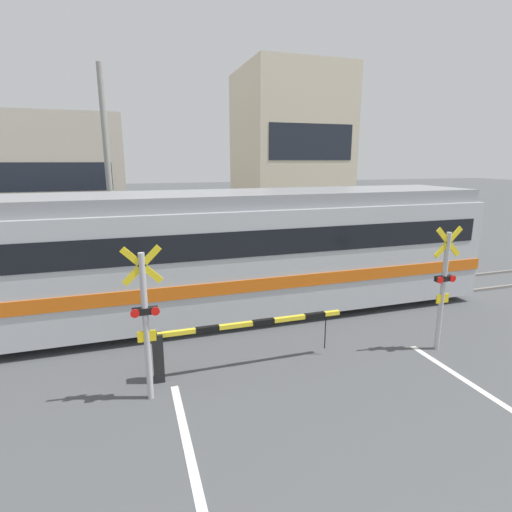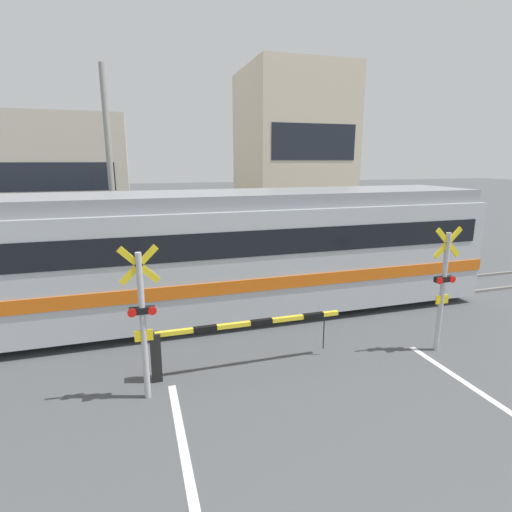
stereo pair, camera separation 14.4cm
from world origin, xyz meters
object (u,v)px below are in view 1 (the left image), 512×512
Objects in this scene: commuter_train at (160,255)px; crossing_barrier_near at (214,338)px; pedestrian at (219,244)px; crossing_signal_left at (145,318)px; crossing_signal_right at (444,284)px; crossing_barrier_far at (277,255)px.

crossing_barrier_near is at bearing -76.89° from commuter_train.
crossing_barrier_near is 2.47× the size of pedestrian.
commuter_train is at bearing 81.23° from crossing_signal_left.
crossing_signal_right is at bearing -6.18° from crossing_barrier_near.
crossing_signal_right is at bearing -79.29° from crossing_barrier_far.
commuter_train is at bearing -117.68° from pedestrian.
pedestrian is at bearing 133.13° from crossing_barrier_far.
crossing_barrier_near is at bearing -103.31° from pedestrian.
crossing_barrier_far is 1.41× the size of crossing_signal_left.
crossing_signal_right is at bearing 0.00° from crossing_signal_left.
crossing_signal_left is at bearing 180.00° from crossing_signal_right.
commuter_train reaches higher than crossing_barrier_near.
crossing_barrier_far is at bearing 53.66° from crossing_signal_left.
commuter_train is 6.45× the size of crossing_signal_left.
pedestrian is (-3.12, 8.83, -0.63)m from crossing_signal_right.
commuter_train is 6.89m from crossing_signal_right.
crossing_barrier_near is (0.73, -3.15, -1.07)m from commuter_train.
crossing_barrier_far is (3.77, 6.35, 0.00)m from crossing_barrier_near.
crossing_barrier_near is at bearing 173.82° from crossing_signal_right.
commuter_train is 6.45× the size of crossing_signal_right.
crossing_signal_right reaches higher than pedestrian.
crossing_barrier_near is 1.41× the size of crossing_signal_left.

